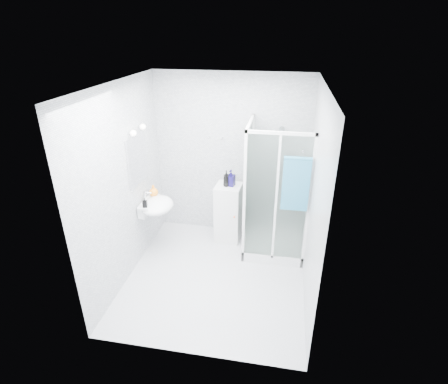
% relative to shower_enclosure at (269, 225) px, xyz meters
% --- Properties ---
extents(room, '(2.40, 2.60, 2.60)m').
position_rel_shower_enclosure_xyz_m(room, '(-0.67, -0.77, 0.85)').
color(room, silver).
rests_on(room, ground).
extents(shower_enclosure, '(0.90, 0.95, 2.00)m').
position_rel_shower_enclosure_xyz_m(shower_enclosure, '(0.00, 0.00, 0.00)').
color(shower_enclosure, white).
rests_on(shower_enclosure, ground).
extents(wall_basin, '(0.46, 0.56, 0.35)m').
position_rel_shower_enclosure_xyz_m(wall_basin, '(-1.66, -0.32, 0.35)').
color(wall_basin, white).
rests_on(wall_basin, ground).
extents(mirror, '(0.02, 0.60, 0.70)m').
position_rel_shower_enclosure_xyz_m(mirror, '(-1.85, -0.32, 1.05)').
color(mirror, white).
rests_on(mirror, room).
extents(vanity_lights, '(0.10, 0.40, 0.08)m').
position_rel_shower_enclosure_xyz_m(vanity_lights, '(-1.80, -0.32, 1.47)').
color(vanity_lights, silver).
rests_on(vanity_lights, room).
extents(wall_hooks, '(0.23, 0.06, 0.03)m').
position_rel_shower_enclosure_xyz_m(wall_hooks, '(-0.92, 0.49, 1.17)').
color(wall_hooks, silver).
rests_on(wall_hooks, room).
extents(storage_cabinet, '(0.41, 0.43, 0.95)m').
position_rel_shower_enclosure_xyz_m(storage_cabinet, '(-0.67, 0.23, 0.03)').
color(storage_cabinet, silver).
rests_on(storage_cabinet, ground).
extents(hand_towel, '(0.35, 0.05, 0.75)m').
position_rel_shower_enclosure_xyz_m(hand_towel, '(0.32, -0.40, 0.90)').
color(hand_towel, teal).
rests_on(hand_towel, shower_enclosure).
extents(shampoo_bottle_a, '(0.11, 0.11, 0.25)m').
position_rel_shower_enclosure_xyz_m(shampoo_bottle_a, '(-0.70, 0.21, 0.63)').
color(shampoo_bottle_a, black).
rests_on(shampoo_bottle_a, storage_cabinet).
extents(shampoo_bottle_b, '(0.14, 0.14, 0.26)m').
position_rel_shower_enclosure_xyz_m(shampoo_bottle_b, '(-0.63, 0.24, 0.63)').
color(shampoo_bottle_b, '#110B43').
rests_on(shampoo_bottle_b, storage_cabinet).
extents(soap_dispenser_orange, '(0.16, 0.16, 0.17)m').
position_rel_shower_enclosure_xyz_m(soap_dispenser_orange, '(-1.74, -0.14, 0.50)').
color(soap_dispenser_orange, orange).
rests_on(soap_dispenser_orange, wall_basin).
extents(soap_dispenser_black, '(0.08, 0.08, 0.14)m').
position_rel_shower_enclosure_xyz_m(soap_dispenser_black, '(-1.73, -0.51, 0.48)').
color(soap_dispenser_black, black).
rests_on(soap_dispenser_black, wall_basin).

